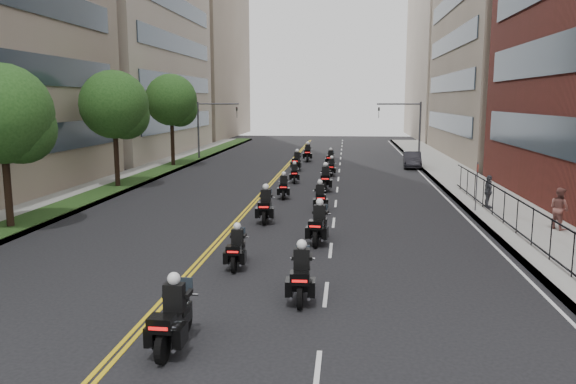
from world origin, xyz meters
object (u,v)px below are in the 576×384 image
object	(u,v)px
motorcycle_6	(284,188)
pedestrian_b	(559,208)
motorcycle_10	(297,162)
motorcycle_8	(294,174)
motorcycle_5	(320,199)
motorcycle_11	(330,159)
motorcycle_0	(173,319)
motorcycle_12	(308,154)
motorcycle_7	(325,180)
parked_sedan	(412,160)
motorcycle_3	(319,226)
motorcycle_9	(332,168)
motorcycle_2	(237,250)
motorcycle_1	(301,276)
pedestrian_c	(488,192)
motorcycle_4	(266,207)

from	to	relation	value
motorcycle_6	pedestrian_b	distance (m)	14.98
motorcycle_10	motorcycle_8	bearing A→B (deg)	-82.34
motorcycle_5	motorcycle_11	size ratio (longest dim) A/B	1.02
motorcycle_8	motorcycle_11	world-z (taller)	motorcycle_11
motorcycle_0	motorcycle_8	world-z (taller)	motorcycle_0
motorcycle_6	motorcycle_12	distance (m)	20.33
motorcycle_6	motorcycle_7	size ratio (longest dim) A/B	0.86
motorcycle_8	pedestrian_b	distance (m)	18.93
parked_sedan	motorcycle_10	bearing A→B (deg)	-158.64
motorcycle_3	motorcycle_5	size ratio (longest dim) A/B	1.11
motorcycle_5	motorcycle_9	distance (m)	13.91
motorcycle_0	motorcycle_11	distance (m)	37.47
motorcycle_2	motorcycle_1	bearing A→B (deg)	-52.18
motorcycle_0	motorcycle_12	bearing A→B (deg)	90.40
motorcycle_8	parked_sedan	world-z (taller)	motorcycle_8
motorcycle_1	motorcycle_9	world-z (taller)	motorcycle_1
motorcycle_5	motorcycle_12	bearing A→B (deg)	89.68
motorcycle_6	motorcycle_11	distance (m)	16.97
motorcycle_7	motorcycle_2	bearing A→B (deg)	-98.88
motorcycle_8	motorcycle_12	world-z (taller)	motorcycle_12
motorcycle_6	parked_sedan	distance (m)	18.74
motorcycle_2	pedestrian_b	size ratio (longest dim) A/B	1.14
motorcycle_5	parked_sedan	world-z (taller)	motorcycle_5
motorcycle_12	motorcycle_0	bearing A→B (deg)	-92.28
pedestrian_b	motorcycle_3	bearing A→B (deg)	80.25
motorcycle_9	motorcycle_12	world-z (taller)	motorcycle_12
parked_sedan	pedestrian_b	world-z (taller)	pedestrian_b
motorcycle_6	pedestrian_c	world-z (taller)	pedestrian_c
motorcycle_6	motorcycle_8	bearing A→B (deg)	85.24
motorcycle_3	motorcycle_11	distance (m)	27.19
motorcycle_1	motorcycle_5	distance (m)	13.40
motorcycle_4	motorcycle_10	bearing A→B (deg)	87.43
pedestrian_c	motorcycle_9	bearing A→B (deg)	29.81
motorcycle_7	pedestrian_c	distance (m)	10.44
motorcycle_5	motorcycle_8	world-z (taller)	motorcycle_5
motorcycle_5	motorcycle_11	xyz separation A→B (m)	(-0.04, 20.43, -0.01)
motorcycle_7	motorcycle_8	distance (m)	4.10
motorcycle_9	motorcycle_10	world-z (taller)	motorcycle_10
motorcycle_5	motorcycle_6	world-z (taller)	motorcycle_5
parked_sedan	motorcycle_5	bearing A→B (deg)	-105.51
pedestrian_b	motorcycle_1	bearing A→B (deg)	106.68
motorcycle_8	pedestrian_b	size ratio (longest dim) A/B	1.11
motorcycle_6	motorcycle_2	bearing A→B (deg)	-94.59
motorcycle_7	motorcycle_9	bearing A→B (deg)	87.80
motorcycle_8	motorcycle_11	size ratio (longest dim) A/B	0.95
motorcycle_12	pedestrian_b	world-z (taller)	pedestrian_b
motorcycle_11	pedestrian_c	size ratio (longest dim) A/B	1.25
motorcycle_2	motorcycle_8	size ratio (longest dim) A/B	1.03
motorcycle_2	motorcycle_4	world-z (taller)	motorcycle_4
motorcycle_4	motorcycle_9	size ratio (longest dim) A/B	1.19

